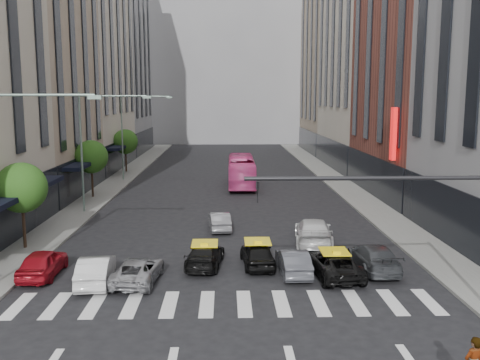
{
  "coord_description": "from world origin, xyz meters",
  "views": [
    {
      "loc": [
        -0.18,
        -20.29,
        8.74
      ],
      "look_at": [
        0.66,
        10.31,
        4.0
      ],
      "focal_mm": 40.0,
      "sensor_mm": 36.0,
      "label": 1
    }
  ],
  "objects": [
    {
      "name": "building_left_b",
      "position": [
        -17.0,
        28.0,
        12.0
      ],
      "size": [
        8.0,
        16.0,
        24.0
      ],
      "primitive_type": "cube",
      "color": "tan",
      "rests_on": "ground"
    },
    {
      "name": "building_right_d",
      "position": [
        17.0,
        65.0,
        14.0
      ],
      "size": [
        8.0,
        18.0,
        28.0
      ],
      "primitive_type": "cube",
      "color": "tan",
      "rests_on": "ground"
    },
    {
      "name": "building_far",
      "position": [
        0.0,
        85.0,
        18.0
      ],
      "size": [
        30.0,
        10.0,
        36.0
      ],
      "primitive_type": "cube",
      "color": "gray",
      "rests_on": "ground"
    },
    {
      "name": "rider",
      "position": [
        6.92,
        -6.13,
        1.78
      ],
      "size": [
        0.73,
        0.6,
        1.74
      ],
      "primitive_type": "imported",
      "rotation": [
        0.0,
        0.0,
        3.46
      ],
      "color": "gray",
      "rests_on": "motorcycle"
    },
    {
      "name": "building_right_b",
      "position": [
        17.0,
        27.0,
        13.0
      ],
      "size": [
        8.0,
        18.0,
        26.0
      ],
      "primitive_type": "cube",
      "color": "brown",
      "rests_on": "ground"
    },
    {
      "name": "car_grey_mid",
      "position": [
        3.18,
        5.29,
        0.64
      ],
      "size": [
        1.5,
        3.92,
        1.27
      ],
      "primitive_type": "imported",
      "rotation": [
        0.0,
        0.0,
        3.18
      ],
      "color": "#46484F",
      "rests_on": "ground"
    },
    {
      "name": "streetlamp_far",
      "position": [
        -10.04,
        36.0,
        5.9
      ],
      "size": [
        5.38,
        0.25,
        9.0
      ],
      "color": "gray",
      "rests_on": "sidewalk_left"
    },
    {
      "name": "building_left_d",
      "position": [
        -17.0,
        65.0,
        15.0
      ],
      "size": [
        8.0,
        18.0,
        30.0
      ],
      "primitive_type": "cube",
      "color": "gray",
      "rests_on": "ground"
    },
    {
      "name": "taxi_right",
      "position": [
        5.14,
        4.89,
        0.63
      ],
      "size": [
        2.53,
        4.7,
        1.25
      ],
      "primitive_type": "imported",
      "rotation": [
        0.0,
        0.0,
        3.24
      ],
      "color": "black",
      "rests_on": "ground"
    },
    {
      "name": "building_left_c",
      "position": [
        -17.0,
        46.0,
        18.0
      ],
      "size": [
        8.0,
        20.0,
        36.0
      ],
      "primitive_type": "cube",
      "color": "beige",
      "rests_on": "ground"
    },
    {
      "name": "car_white_front",
      "position": [
        -6.33,
        4.18,
        0.68
      ],
      "size": [
        1.81,
        4.24,
        1.36
      ],
      "primitive_type": "imported",
      "rotation": [
        0.0,
        0.0,
        3.23
      ],
      "color": "silver",
      "rests_on": "ground"
    },
    {
      "name": "streetlamp_near",
      "position": [
        -10.04,
        4.0,
        5.9
      ],
      "size": [
        5.38,
        0.25,
        9.0
      ],
      "color": "gray",
      "rests_on": "sidewalk_left"
    },
    {
      "name": "liberty_sign",
      "position": [
        12.6,
        20.0,
        6.0
      ],
      "size": [
        0.3,
        0.7,
        4.0
      ],
      "color": "red",
      "rests_on": "ground"
    },
    {
      "name": "car_grey_curb",
      "position": [
        7.38,
        5.8,
        0.68
      ],
      "size": [
        1.95,
        4.68,
        1.35
      ],
      "primitive_type": "imported",
      "rotation": [
        0.0,
        0.0,
        3.15
      ],
      "color": "#36393C",
      "rests_on": "ground"
    },
    {
      "name": "sidewalk_left",
      "position": [
        -11.5,
        30.0,
        0.07
      ],
      "size": [
        3.0,
        96.0,
        0.15
      ],
      "primitive_type": "cube",
      "color": "slate",
      "rests_on": "ground"
    },
    {
      "name": "tree_near",
      "position": [
        -11.8,
        10.0,
        3.65
      ],
      "size": [
        2.88,
        2.88,
        4.95
      ],
      "color": "black",
      "rests_on": "sidewalk_left"
    },
    {
      "name": "bus",
      "position": [
        1.4,
        32.25,
        1.49
      ],
      "size": [
        2.61,
        10.71,
        2.98
      ],
      "primitive_type": "imported",
      "rotation": [
        0.0,
        0.0,
        3.13
      ],
      "color": "#DA4087",
      "rests_on": "ground"
    },
    {
      "name": "car_red",
      "position": [
        -9.2,
        5.31,
        0.68
      ],
      "size": [
        1.62,
        4.02,
        1.37
      ],
      "primitive_type": "imported",
      "rotation": [
        0.0,
        0.0,
        3.14
      ],
      "color": "maroon",
      "rests_on": "ground"
    },
    {
      "name": "building_right_c",
      "position": [
        17.0,
        46.0,
        20.0
      ],
      "size": [
        8.0,
        20.0,
        40.0
      ],
      "primitive_type": "cube",
      "color": "beige",
      "rests_on": "ground"
    },
    {
      "name": "car_row2_right",
      "position": [
        5.09,
        10.85,
        0.76
      ],
      "size": [
        2.71,
        5.47,
        1.53
      ],
      "primitive_type": "imported",
      "rotation": [
        0.0,
        0.0,
        3.03
      ],
      "color": "silver",
      "rests_on": "ground"
    },
    {
      "name": "tree_far",
      "position": [
        -11.8,
        42.0,
        3.65
      ],
      "size": [
        2.88,
        2.88,
        4.95
      ],
      "color": "black",
      "rests_on": "sidewalk_left"
    },
    {
      "name": "ground",
      "position": [
        0.0,
        0.0,
        0.0
      ],
      "size": [
        160.0,
        160.0,
        0.0
      ],
      "primitive_type": "plane",
      "color": "black",
      "rests_on": "ground"
    },
    {
      "name": "taxi_left",
      "position": [
        -1.27,
        6.65,
        0.61
      ],
      "size": [
        2.16,
        4.36,
        1.22
      ],
      "primitive_type": "imported",
      "rotation": [
        0.0,
        0.0,
        3.03
      ],
      "color": "black",
      "rests_on": "ground"
    },
    {
      "name": "tree_mid",
      "position": [
        -11.8,
        26.0,
        3.65
      ],
      "size": [
        2.88,
        2.88,
        4.95
      ],
      "color": "black",
      "rests_on": "sidewalk_left"
    },
    {
      "name": "taxi_center",
      "position": [
        1.47,
        6.6,
        0.66
      ],
      "size": [
        1.84,
        3.98,
        1.32
      ],
      "primitive_type": "imported",
      "rotation": [
        0.0,
        0.0,
        3.21
      ],
      "color": "black",
      "rests_on": "ground"
    },
    {
      "name": "traffic_signal",
      "position": [
        7.69,
        -1.0,
        4.47
      ],
      "size": [
        10.1,
        0.2,
        6.0
      ],
      "color": "black",
      "rests_on": "ground"
    },
    {
      "name": "car_silver",
      "position": [
        -4.38,
        4.33,
        0.59
      ],
      "size": [
        2.31,
        4.4,
        1.18
      ],
      "primitive_type": "imported",
      "rotation": [
        0.0,
        0.0,
        3.06
      ],
      "color": "#9B9BA0",
      "rests_on": "ground"
    },
    {
      "name": "car_row2_left",
      "position": [
        -0.6,
        14.44,
        0.61
      ],
      "size": [
        1.66,
        3.8,
        1.22
      ],
      "primitive_type": "imported",
      "rotation": [
        0.0,
        0.0,
        3.24
      ],
      "color": "gray",
      "rests_on": "ground"
    },
    {
      "name": "streetlamp_mid",
      "position": [
        -10.04,
        20.0,
        5.9
      ],
      "size": [
        5.38,
        0.25,
        9.0
      ],
      "color": "gray",
      "rests_on": "sidewalk_left"
    },
    {
      "name": "sidewalk_right",
      "position": [
        11.5,
        30.0,
        0.07
      ],
      "size": [
        3.0,
        96.0,
        0.15
      ],
      "primitive_type": "cube",
      "color": "slate",
      "rests_on": "ground"
    }
  ]
}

